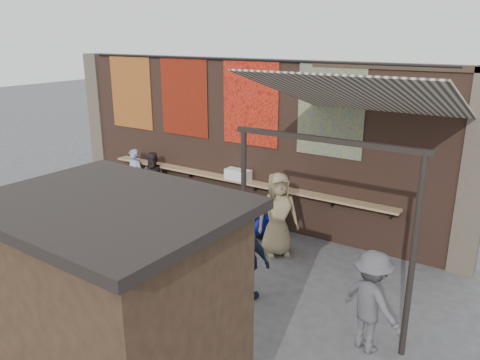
# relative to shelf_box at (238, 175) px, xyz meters

# --- Properties ---
(ground) EXTENTS (70.00, 70.00, 0.00)m
(ground) POSITION_rel_shelf_box_xyz_m (-0.08, -2.30, -1.26)
(ground) COLOR #474749
(ground) RESTS_ON ground
(brick_wall) EXTENTS (10.00, 0.40, 4.00)m
(brick_wall) POSITION_rel_shelf_box_xyz_m (-0.08, 0.40, 0.74)
(brick_wall) COLOR brown
(brick_wall) RESTS_ON ground
(pier_left) EXTENTS (0.50, 0.50, 4.00)m
(pier_left) POSITION_rel_shelf_box_xyz_m (-5.28, 0.40, 0.74)
(pier_left) COLOR #4C4238
(pier_left) RESTS_ON ground
(pier_right) EXTENTS (0.50, 0.50, 4.00)m
(pier_right) POSITION_rel_shelf_box_xyz_m (5.12, 0.40, 0.74)
(pier_right) COLOR #4C4238
(pier_right) RESTS_ON ground
(eating_counter) EXTENTS (8.00, 0.32, 0.05)m
(eating_counter) POSITION_rel_shelf_box_xyz_m (-0.08, 0.03, -0.16)
(eating_counter) COLOR #9E7A51
(eating_counter) RESTS_ON brick_wall
(shelf_box) EXTENTS (0.64, 0.29, 0.26)m
(shelf_box) POSITION_rel_shelf_box_xyz_m (0.00, 0.00, 0.00)
(shelf_box) COLOR white
(shelf_box) RESTS_ON eating_counter
(tapestry_redgold) EXTENTS (1.50, 0.02, 2.00)m
(tapestry_redgold) POSITION_rel_shelf_box_xyz_m (-3.68, 0.18, 1.74)
(tapestry_redgold) COLOR maroon
(tapestry_redgold) RESTS_ON brick_wall
(tapestry_sun) EXTENTS (1.50, 0.02, 2.00)m
(tapestry_sun) POSITION_rel_shelf_box_xyz_m (-1.78, 0.18, 1.74)
(tapestry_sun) COLOR red
(tapestry_sun) RESTS_ON brick_wall
(tapestry_orange) EXTENTS (1.50, 0.02, 2.00)m
(tapestry_orange) POSITION_rel_shelf_box_xyz_m (0.22, 0.18, 1.74)
(tapestry_orange) COLOR red
(tapestry_orange) RESTS_ON brick_wall
(tapestry_multi) EXTENTS (1.50, 0.02, 2.00)m
(tapestry_multi) POSITION_rel_shelf_box_xyz_m (2.22, 0.18, 1.74)
(tapestry_multi) COLOR navy
(tapestry_multi) RESTS_ON brick_wall
(hang_rail) EXTENTS (9.50, 0.06, 0.06)m
(hang_rail) POSITION_rel_shelf_box_xyz_m (-0.08, 0.17, 2.72)
(hang_rail) COLOR black
(hang_rail) RESTS_ON brick_wall
(scooter_stool_0) EXTENTS (0.37, 0.82, 0.78)m
(scooter_stool_0) POSITION_rel_shelf_box_xyz_m (-2.94, -0.26, -0.87)
(scooter_stool_0) COLOR maroon
(scooter_stool_0) RESTS_ON ground
(scooter_stool_1) EXTENTS (0.33, 0.74, 0.71)m
(scooter_stool_1) POSITION_rel_shelf_box_xyz_m (-2.34, -0.32, -0.90)
(scooter_stool_1) COLOR navy
(scooter_stool_1) RESTS_ON ground
(scooter_stool_2) EXTENTS (0.35, 0.78, 0.74)m
(scooter_stool_2) POSITION_rel_shelf_box_xyz_m (-1.84, -0.30, -0.89)
(scooter_stool_2) COLOR black
(scooter_stool_2) RESTS_ON ground
(scooter_stool_3) EXTENTS (0.38, 0.84, 0.80)m
(scooter_stool_3) POSITION_rel_shelf_box_xyz_m (-1.21, -0.26, -0.86)
(scooter_stool_3) COLOR #0F4C1B
(scooter_stool_3) RESTS_ON ground
(scooter_stool_4) EXTENTS (0.36, 0.79, 0.75)m
(scooter_stool_4) POSITION_rel_shelf_box_xyz_m (-0.69, -0.28, -0.88)
(scooter_stool_4) COLOR #AB2D0D
(scooter_stool_4) RESTS_ON ground
(scooter_stool_5) EXTENTS (0.32, 0.71, 0.68)m
(scooter_stool_5) POSITION_rel_shelf_box_xyz_m (-0.10, -0.26, -0.92)
(scooter_stool_5) COLOR #0C591A
(scooter_stool_5) RESTS_ON ground
(scooter_stool_6) EXTENTS (0.37, 0.82, 0.78)m
(scooter_stool_6) POSITION_rel_shelf_box_xyz_m (0.45, -0.29, -0.87)
(scooter_stool_6) COLOR #1F1854
(scooter_stool_6) RESTS_ON ground
(scooter_stool_7) EXTENTS (0.32, 0.72, 0.69)m
(scooter_stool_7) POSITION_rel_shelf_box_xyz_m (0.98, -0.30, -0.91)
(scooter_stool_7) COLOR navy
(scooter_stool_7) RESTS_ON ground
(diner_left) EXTENTS (0.57, 0.40, 1.52)m
(diner_left) POSITION_rel_shelf_box_xyz_m (-3.25, -0.30, -0.50)
(diner_left) COLOR #8595C2
(diner_left) RESTS_ON ground
(diner_right) EXTENTS (0.90, 0.81, 1.53)m
(diner_right) POSITION_rel_shelf_box_xyz_m (-2.52, -0.30, -0.49)
(diner_right) COLOR #2D2325
(diner_right) RESTS_ON ground
(shopper_navy) EXTENTS (0.94, 0.46, 1.55)m
(shopper_navy) POSITION_rel_shelf_box_xyz_m (2.09, -2.86, -0.48)
(shopper_navy) COLOR #171F34
(shopper_navy) RESTS_ON ground
(shopper_grey) EXTENTS (1.18, 0.95, 1.59)m
(shopper_grey) POSITION_rel_shelf_box_xyz_m (4.35, -3.05, -0.46)
(shopper_grey) COLOR #504E53
(shopper_grey) RESTS_ON ground
(shopper_tan) EXTENTS (1.03, 1.04, 1.82)m
(shopper_tan) POSITION_rel_shelf_box_xyz_m (1.66, -1.00, -0.35)
(shopper_tan) COLOR #988661
(shopper_tan) RESTS_ON ground
(market_stall) EXTENTS (2.58, 1.97, 2.73)m
(market_stall) POSITION_rel_shelf_box_xyz_m (2.28, -5.98, 0.11)
(market_stall) COLOR black
(market_stall) RESTS_ON ground
(stall_roof) EXTENTS (2.89, 2.26, 0.12)m
(stall_roof) POSITION_rel_shelf_box_xyz_m (2.28, -5.98, 1.53)
(stall_roof) COLOR black
(stall_roof) RESTS_ON market_stall
(stall_sign) EXTENTS (1.20, 0.08, 0.50)m
(stall_sign) POSITION_rel_shelf_box_xyz_m (2.31, -5.01, 0.72)
(stall_sign) COLOR gold
(stall_sign) RESTS_ON market_stall
(stall_shelf) EXTENTS (2.09, 0.17, 0.06)m
(stall_shelf) POSITION_rel_shelf_box_xyz_m (2.31, -5.01, -0.26)
(stall_shelf) COLOR #473321
(stall_shelf) RESTS_ON market_stall
(awning_canvas) EXTENTS (3.20, 3.28, 0.97)m
(awning_canvas) POSITION_rel_shelf_box_xyz_m (3.42, -1.40, 2.29)
(awning_canvas) COLOR beige
(awning_canvas) RESTS_ON brick_wall
(awning_ledger) EXTENTS (3.30, 0.08, 0.12)m
(awning_ledger) POSITION_rel_shelf_box_xyz_m (3.42, 0.19, 2.69)
(awning_ledger) COLOR #33261C
(awning_ledger) RESTS_ON brick_wall
(awning_header) EXTENTS (3.00, 0.08, 0.08)m
(awning_header) POSITION_rel_shelf_box_xyz_m (3.42, -2.90, 1.82)
(awning_header) COLOR black
(awning_header) RESTS_ON awning_post_left
(awning_post_left) EXTENTS (0.09, 0.09, 3.10)m
(awning_post_left) POSITION_rel_shelf_box_xyz_m (2.02, -2.90, 0.29)
(awning_post_left) COLOR black
(awning_post_left) RESTS_ON ground
(awning_post_right) EXTENTS (0.09, 0.09, 3.10)m
(awning_post_right) POSITION_rel_shelf_box_xyz_m (4.82, -2.90, 0.29)
(awning_post_right) COLOR black
(awning_post_right) RESTS_ON ground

